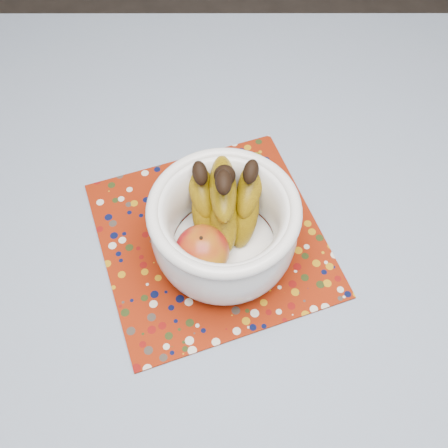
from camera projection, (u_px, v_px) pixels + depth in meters
name	position (u px, v px, depth m)	size (l,w,h in m)	color
table	(259.00, 307.00, 0.88)	(1.20, 1.20, 0.75)	brown
tablecloth	(262.00, 286.00, 0.81)	(1.32, 1.32, 0.01)	slate
placemat	(211.00, 238.00, 0.84)	(0.34, 0.34, 0.00)	maroon
fruit_bowl	(224.00, 221.00, 0.77)	(0.22, 0.23, 0.18)	white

